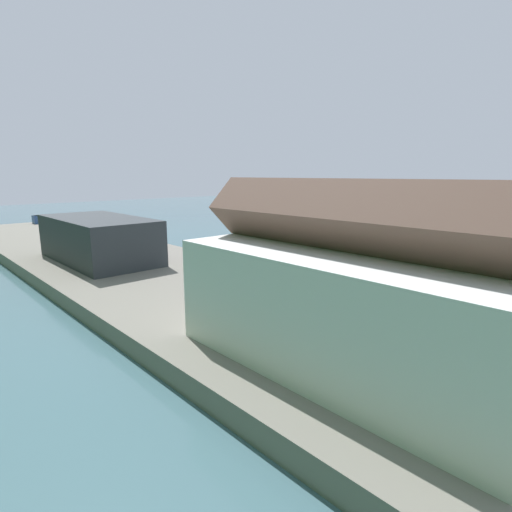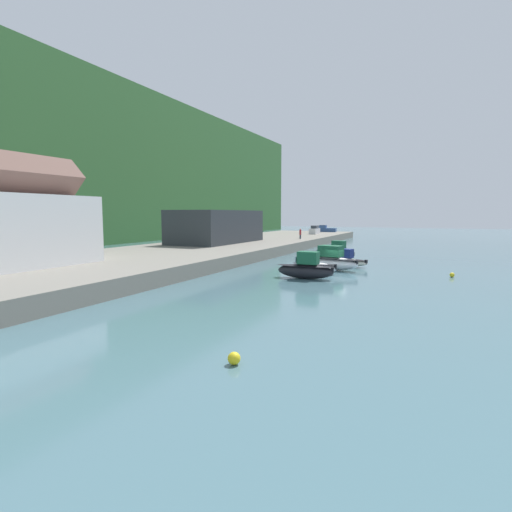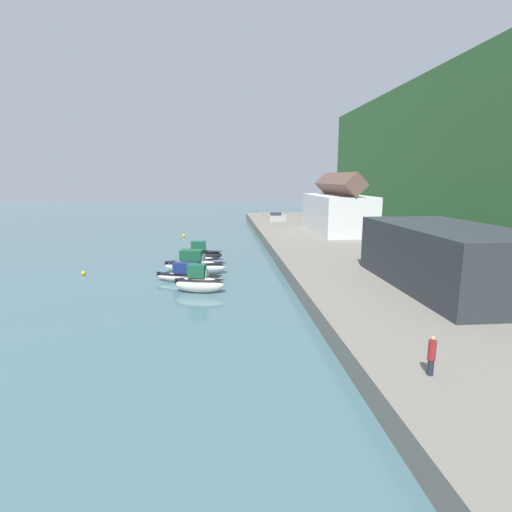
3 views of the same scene
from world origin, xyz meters
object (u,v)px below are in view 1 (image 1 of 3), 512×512
moored_boat_3 (281,253)px  moored_boat_4 (255,248)px  moored_boat_1 (318,263)px  pickup_truck_0 (42,220)px  mooring_buoy_0 (353,249)px  moored_boat_2 (301,255)px  parked_car_0 (63,224)px  moored_boat_0 (342,264)px  person_on_quay (119,232)px

moored_boat_3 → moored_boat_4: size_ratio=1.49×
moored_boat_1 → pickup_truck_0: 70.93m
moored_boat_1 → moored_boat_4: bearing=3.2°
pickup_truck_0 → mooring_buoy_0: 72.32m
moored_boat_2 → parked_car_0: size_ratio=1.95×
moored_boat_2 → moored_boat_0: bearing=-171.7°
moored_boat_3 → person_on_quay: size_ratio=3.80×
moored_boat_0 → moored_boat_4: bearing=1.5°
person_on_quay → mooring_buoy_0: size_ratio=4.26×
mooring_buoy_0 → parked_car_0: bearing=30.8°
moored_boat_3 → pickup_truck_0: bearing=32.3°
moored_boat_4 → person_on_quay: (22.20, 13.10, 1.63)m
moored_boat_0 → moored_boat_2: moored_boat_2 is taller
pickup_truck_0 → person_on_quay: (-33.94, -3.69, 0.28)m
parked_car_0 → mooring_buoy_0: parked_car_0 is taller
moored_boat_3 → person_on_quay: (26.61, 14.56, 1.94)m
moored_boat_0 → moored_boat_2: size_ratio=0.75×
parked_car_0 → moored_boat_4: bearing=111.1°
moored_boat_2 → moored_boat_4: bearing=17.6°
parked_car_0 → mooring_buoy_0: bearing=121.2°
moored_boat_3 → pickup_truck_0: size_ratio=1.69×
pickup_truck_0 → moored_boat_1: bearing=-169.1°
person_on_quay → mooring_buoy_0: 41.80m
parked_car_0 → pickup_truck_0: 13.14m
moored_boat_0 → moored_boat_1: 3.88m
person_on_quay → moored_boat_3: bearing=-151.3°
moored_boat_4 → pickup_truck_0: (56.14, 16.79, 1.35)m
moored_boat_2 → moored_boat_4: 8.90m
moored_boat_1 → mooring_buoy_0: bearing=-74.2°
moored_boat_2 → moored_boat_1: bearing=-177.9°
parked_car_0 → mooring_buoy_0: 60.54m
moored_boat_1 → pickup_truck_0: pickup_truck_0 is taller
person_on_quay → moored_boat_0: bearing=-160.4°
moored_boat_1 → moored_boat_2: bearing=-7.6°
moored_boat_4 → mooring_buoy_0: size_ratio=10.84×
moored_boat_0 → moored_boat_4: size_ratio=1.14×
moored_boat_0 → parked_car_0: bearing=15.1°
moored_boat_2 → mooring_buoy_0: size_ratio=16.39×
moored_boat_2 → mooring_buoy_0: 13.64m
moored_boat_0 → moored_boat_3: (12.10, -0.78, -0.26)m
moored_boat_1 → parked_car_0: parked_car_0 is taller
moored_boat_0 → mooring_buoy_0: size_ratio=12.32×
parked_car_0 → mooring_buoy_0: (-51.97, -30.97, -2.31)m
moored_boat_4 → moored_boat_1: bearing=-167.0°
moored_boat_2 → person_on_quay: 34.15m
moored_boat_4 → moored_boat_2: bearing=-162.3°
pickup_truck_0 → mooring_buoy_0: (-65.10, -31.44, -2.21)m
parked_car_0 → mooring_buoy_0: size_ratio=8.39×
pickup_truck_0 → person_on_quay: 34.14m
moored_boat_2 → moored_boat_4: (8.84, 1.03, 0.01)m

